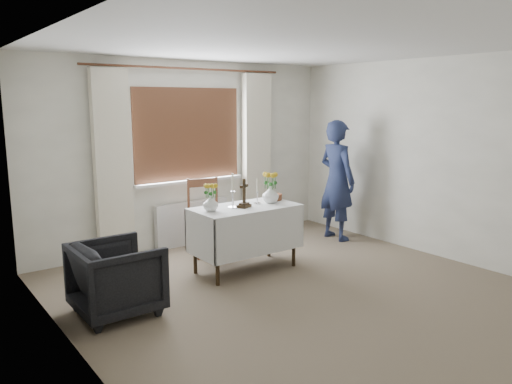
% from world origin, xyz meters
% --- Properties ---
extents(ground, '(5.00, 5.00, 0.00)m').
position_xyz_m(ground, '(0.00, 0.00, 0.00)').
color(ground, '#7D7156').
rests_on(ground, ground).
extents(altar_table, '(1.24, 0.64, 0.76)m').
position_xyz_m(altar_table, '(-0.04, 1.08, 0.38)').
color(altar_table, white).
rests_on(altar_table, ground).
extents(wooden_chair, '(0.54, 0.54, 0.98)m').
position_xyz_m(wooden_chair, '(-0.07, 1.88, 0.49)').
color(wooden_chair, '#542D1D').
rests_on(wooden_chair, ground).
extents(armchair, '(0.75, 0.73, 0.68)m').
position_xyz_m(armchair, '(-1.72, 0.79, 0.34)').
color(armchair, black).
rests_on(armchair, ground).
extents(person, '(0.42, 0.63, 1.70)m').
position_xyz_m(person, '(1.79, 1.42, 0.85)').
color(person, navy).
rests_on(person, ground).
extents(radiator, '(1.10, 0.10, 0.60)m').
position_xyz_m(radiator, '(0.00, 2.42, 0.30)').
color(radiator, silver).
rests_on(radiator, ground).
extents(wooden_cross, '(0.18, 0.16, 0.33)m').
position_xyz_m(wooden_cross, '(-0.08, 1.05, 0.93)').
color(wooden_cross, black).
rests_on(wooden_cross, altar_table).
extents(candlestick_left, '(0.14, 0.14, 0.40)m').
position_xyz_m(candlestick_left, '(-0.21, 1.10, 0.96)').
color(candlestick_left, silver).
rests_on(candlestick_left, altar_table).
extents(candlestick_right, '(0.11, 0.11, 0.30)m').
position_xyz_m(candlestick_right, '(0.16, 1.12, 0.91)').
color(candlestick_right, silver).
rests_on(candlestick_right, altar_table).
extents(flower_vase_left, '(0.18, 0.18, 0.18)m').
position_xyz_m(flower_vase_left, '(-0.50, 1.11, 0.85)').
color(flower_vase_left, silver).
rests_on(flower_vase_left, altar_table).
extents(flower_vase_right, '(0.22, 0.22, 0.20)m').
position_xyz_m(flower_vase_right, '(0.32, 1.07, 0.86)').
color(flower_vase_right, silver).
rests_on(flower_vase_right, altar_table).
extents(wicker_basket, '(0.23, 0.23, 0.08)m').
position_xyz_m(wicker_basket, '(0.47, 1.19, 0.80)').
color(wicker_basket, brown).
rests_on(wicker_basket, altar_table).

